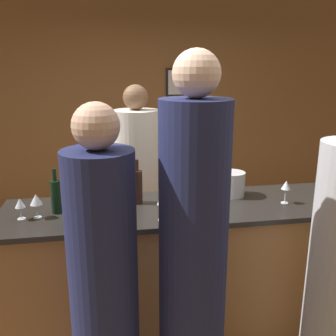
{
  "coord_description": "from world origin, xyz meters",
  "views": [
    {
      "loc": [
        -0.53,
        -2.38,
        1.95
      ],
      "look_at": [
        -0.11,
        0.1,
        1.26
      ],
      "focal_mm": 40.0,
      "sensor_mm": 36.0,
      "label": 1
    }
  ],
  "objects_px": {
    "ice_bucket": "(232,184)",
    "guest_2": "(193,271)",
    "bartender": "(138,196)",
    "wine_bottle_0": "(137,186)",
    "wine_bottle_1": "(70,209)",
    "wine_bottle_2": "(56,196)",
    "guest_0": "(104,296)"
  },
  "relations": [
    {
      "from": "wine_bottle_0",
      "to": "wine_bottle_2",
      "type": "relative_size",
      "value": 1.06
    },
    {
      "from": "bartender",
      "to": "wine_bottle_2",
      "type": "xyz_separation_m",
      "value": [
        -0.6,
        -0.75,
        0.3
      ]
    },
    {
      "from": "guest_0",
      "to": "wine_bottle_1",
      "type": "bearing_deg",
      "value": 110.57
    },
    {
      "from": "guest_0",
      "to": "ice_bucket",
      "type": "height_order",
      "value": "guest_0"
    },
    {
      "from": "guest_2",
      "to": "wine_bottle_2",
      "type": "distance_m",
      "value": 1.08
    },
    {
      "from": "guest_2",
      "to": "ice_bucket",
      "type": "relative_size",
      "value": 10.36
    },
    {
      "from": "bartender",
      "to": "guest_2",
      "type": "bearing_deg",
      "value": 95.31
    },
    {
      "from": "guest_2",
      "to": "wine_bottle_1",
      "type": "relative_size",
      "value": 7.03
    },
    {
      "from": "wine_bottle_1",
      "to": "wine_bottle_2",
      "type": "xyz_separation_m",
      "value": [
        -0.11,
        0.24,
        0.01
      ]
    },
    {
      "from": "wine_bottle_1",
      "to": "wine_bottle_2",
      "type": "distance_m",
      "value": 0.27
    },
    {
      "from": "guest_2",
      "to": "ice_bucket",
      "type": "xyz_separation_m",
      "value": [
        0.51,
        0.9,
        0.15
      ]
    },
    {
      "from": "wine_bottle_2",
      "to": "wine_bottle_0",
      "type": "bearing_deg",
      "value": 9.26
    },
    {
      "from": "guest_0",
      "to": "wine_bottle_0",
      "type": "distance_m",
      "value": 0.91
    },
    {
      "from": "guest_2",
      "to": "ice_bucket",
      "type": "height_order",
      "value": "guest_2"
    },
    {
      "from": "bartender",
      "to": "guest_2",
      "type": "height_order",
      "value": "guest_2"
    },
    {
      "from": "guest_0",
      "to": "ice_bucket",
      "type": "xyz_separation_m",
      "value": [
        0.95,
        0.87,
        0.26
      ]
    },
    {
      "from": "wine_bottle_2",
      "to": "ice_bucket",
      "type": "xyz_separation_m",
      "value": [
        1.25,
        0.13,
        -0.03
      ]
    },
    {
      "from": "guest_0",
      "to": "ice_bucket",
      "type": "bearing_deg",
      "value": 42.44
    },
    {
      "from": "bartender",
      "to": "guest_0",
      "type": "distance_m",
      "value": 1.52
    },
    {
      "from": "ice_bucket",
      "to": "guest_2",
      "type": "bearing_deg",
      "value": -119.51
    },
    {
      "from": "bartender",
      "to": "wine_bottle_0",
      "type": "bearing_deg",
      "value": 84.98
    },
    {
      "from": "guest_2",
      "to": "wine_bottle_2",
      "type": "relative_size",
      "value": 6.71
    },
    {
      "from": "guest_0",
      "to": "wine_bottle_0",
      "type": "relative_size",
      "value": 5.65
    },
    {
      "from": "bartender",
      "to": "wine_bottle_0",
      "type": "distance_m",
      "value": 0.73
    },
    {
      "from": "wine_bottle_2",
      "to": "guest_2",
      "type": "bearing_deg",
      "value": -46.04
    },
    {
      "from": "guest_0",
      "to": "wine_bottle_0",
      "type": "xyz_separation_m",
      "value": [
        0.24,
        0.83,
        0.3
      ]
    },
    {
      "from": "guest_2",
      "to": "wine_bottle_2",
      "type": "bearing_deg",
      "value": 133.96
    },
    {
      "from": "bartender",
      "to": "wine_bottle_1",
      "type": "relative_size",
      "value": 6.26
    },
    {
      "from": "guest_2",
      "to": "wine_bottle_1",
      "type": "distance_m",
      "value": 0.84
    },
    {
      "from": "wine_bottle_1",
      "to": "wine_bottle_2",
      "type": "relative_size",
      "value": 0.95
    },
    {
      "from": "bartender",
      "to": "wine_bottle_0",
      "type": "xyz_separation_m",
      "value": [
        -0.06,
        -0.66,
        0.31
      ]
    },
    {
      "from": "wine_bottle_0",
      "to": "wine_bottle_2",
      "type": "xyz_separation_m",
      "value": [
        -0.54,
        -0.09,
        -0.01
      ]
    }
  ]
}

